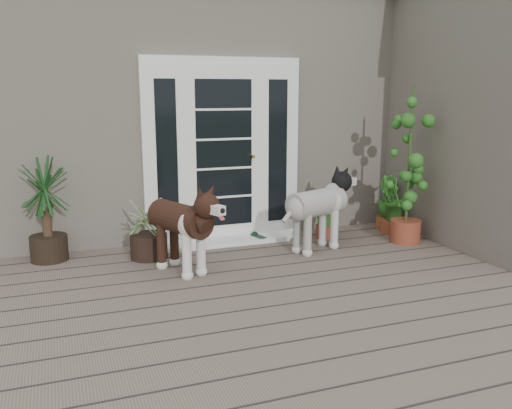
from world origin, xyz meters
name	(u,v)px	position (x,y,z in m)	size (l,w,h in m)	color
deck	(321,306)	(0.00, 0.40, 0.06)	(6.20, 4.60, 0.12)	#6B5B4C
house_main	(196,113)	(0.00, 4.65, 1.55)	(7.40, 4.00, 3.10)	#665E54
house_wing	(502,120)	(2.90, 1.50, 1.55)	(1.60, 2.40, 3.10)	#665E54
door_unit	(223,150)	(-0.20, 2.60, 1.19)	(1.90, 0.14, 2.15)	white
door_step	(229,240)	(-0.20, 2.40, 0.14)	(1.60, 0.40, 0.05)	white
brindle_dog	(181,233)	(-0.97, 1.54, 0.52)	(0.41, 0.95, 0.79)	#391F14
white_dog	(316,216)	(0.62, 1.75, 0.52)	(0.41, 0.95, 0.79)	silver
spider_plant	(148,226)	(-1.19, 2.11, 0.47)	(0.66, 0.66, 0.70)	#719058
yucca	(46,212)	(-2.20, 2.40, 0.65)	(0.73, 0.73, 1.06)	black
herb_a	(326,217)	(0.97, 2.19, 0.38)	(0.40, 0.40, 0.51)	#18561E
herb_b	(391,213)	(1.85, 2.10, 0.38)	(0.34, 0.34, 0.51)	#1B5E20
herb_c	(388,209)	(1.95, 2.33, 0.38)	(0.33, 0.33, 0.51)	#265D1A
sapling	(409,163)	(1.77, 1.69, 1.06)	(0.56, 0.56, 1.89)	#1C4D16
clog_left	(258,238)	(0.15, 2.35, 0.16)	(0.12, 0.26, 0.08)	black
clog_right	(297,238)	(0.59, 2.18, 0.16)	(0.12, 0.26, 0.08)	black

